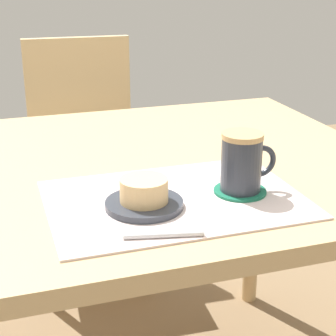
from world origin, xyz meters
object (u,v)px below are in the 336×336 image
(coffee_mug, at_px, (243,162))
(pastry, at_px, (144,190))
(dining_table, at_px, (118,194))
(pastry_plate, at_px, (144,204))
(wooden_chair, at_px, (85,149))

(coffee_mug, bearing_deg, pastry, -177.24)
(dining_table, relative_size, pastry_plate, 8.58)
(dining_table, height_order, pastry_plate, pastry_plate)
(dining_table, height_order, coffee_mug, coffee_mug)
(pastry_plate, bearing_deg, pastry, 0.00)
(dining_table, distance_m, pastry_plate, 0.25)
(pastry_plate, bearing_deg, dining_table, 88.24)
(pastry, bearing_deg, wooden_chair, 86.17)
(wooden_chair, bearing_deg, dining_table, 88.84)
(pastry_plate, bearing_deg, wooden_chair, 86.17)
(pastry_plate, height_order, coffee_mug, coffee_mug)
(dining_table, xyz_separation_m, coffee_mug, (0.19, -0.23, 0.14))
(dining_table, distance_m, coffee_mug, 0.33)
(dining_table, height_order, pastry, pastry)
(wooden_chair, height_order, pastry_plate, wooden_chair)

